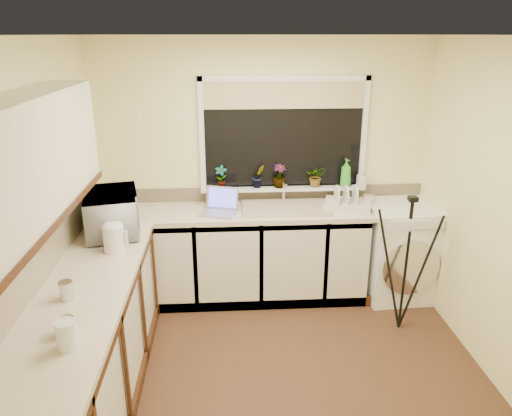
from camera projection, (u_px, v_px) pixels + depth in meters
The scene contains 34 objects.
floor at pixel (276, 372), 3.76m from camera, with size 3.20×3.20×0.00m, color #503020.
ceiling at pixel (282, 35), 2.94m from camera, with size 3.20×3.20×0.00m, color white.
wall_back at pixel (262, 168), 4.76m from camera, with size 3.20×3.20×0.00m, color #F8EFA5.
wall_front at pixel (320, 363), 1.94m from camera, with size 3.20×3.20×0.00m, color #F8EFA5.
wall_left at pixel (40, 230), 3.25m from camera, with size 3.00×3.00×0.00m, color #F8EFA5.
wall_right at pixel (504, 219), 3.45m from camera, with size 3.00×3.00×0.00m, color #F8EFA5.
base_cabinet_back at pixel (231, 256), 4.72m from camera, with size 2.55×0.60×0.86m, color silver.
base_cabinet_left at pixel (88, 356), 3.26m from camera, with size 0.54×2.40×0.86m, color silver.
worktop_back at pixel (265, 212), 4.59m from camera, with size 3.20×0.60×0.04m, color beige.
worktop_left at pixel (80, 297), 3.10m from camera, with size 0.60×2.40×0.04m, color beige.
upper_cabinet at pixel (26, 162), 2.65m from camera, with size 0.28×1.90×0.70m, color silver.
splashback_left at pixel (28, 263), 3.01m from camera, with size 0.02×2.40×0.45m, color beige.
splashback_back at pixel (262, 193), 4.83m from camera, with size 3.20×0.02×0.14m, color beige.
window_glass at pixel (283, 135), 4.65m from camera, with size 1.50×0.02×1.00m, color black.
window_blind at pixel (285, 95), 4.50m from camera, with size 1.50×0.02×0.25m, color tan.
windowsill at pixel (283, 188), 4.77m from camera, with size 1.60×0.14×0.03m, color white.
sink at pixel (286, 208), 4.59m from camera, with size 0.82×0.46×0.03m, color tan.
faucet at pixel (284, 191), 4.73m from camera, with size 0.03×0.03×0.24m, color silver.
washing_machine at pixel (399, 250), 4.77m from camera, with size 0.65×0.63×0.93m, color white.
laptop at pixel (220, 206), 4.50m from camera, with size 0.37×0.35×0.22m.
kettle at pixel (114, 239), 3.67m from camera, with size 0.16×0.16×0.21m, color white.
dish_rack at pixel (348, 205), 4.61m from camera, with size 0.43×0.32×0.06m, color beige.
tripod at pixel (405, 265), 4.14m from camera, with size 0.61×0.61×1.22m, color black, non-canonical shape.
glass_jug at pixel (67, 335), 2.54m from camera, with size 0.11×0.11×0.16m, color white.
steel_jar at pixel (66, 290), 3.02m from camera, with size 0.09×0.09×0.12m, color silver.
microwave at pixel (112, 213), 4.02m from camera, with size 0.61×0.41×0.34m, color white.
plant_a at pixel (221, 177), 4.69m from camera, with size 0.12×0.08×0.22m, color #999999.
plant_b at pixel (258, 176), 4.71m from camera, with size 0.12×0.10×0.22m, color #999999.
plant_c at pixel (279, 176), 4.71m from camera, with size 0.13×0.13×0.23m, color #999999.
plant_d at pixel (316, 176), 4.74m from camera, with size 0.18×0.16×0.20m, color #999999.
soap_bottle_green at pixel (346, 173), 4.74m from camera, with size 0.10×0.11×0.27m, color green.
soap_bottle_clear at pixel (362, 178), 4.74m from camera, with size 0.08×0.08×0.17m, color #999999.
cup_back at pixel (369, 200), 4.71m from camera, with size 0.12×0.12×0.09m, color beige.
cup_left at pixel (65, 326), 2.67m from camera, with size 0.11×0.11×0.10m, color beige.
Camera 1 is at (-0.36, -3.10, 2.46)m, focal length 34.27 mm.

